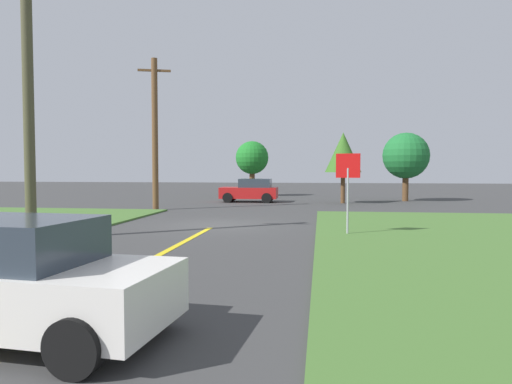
{
  "coord_description": "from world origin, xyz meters",
  "views": [
    {
      "loc": [
        4.23,
        -18.69,
        2.28
      ],
      "look_at": [
        1.03,
        4.51,
        1.14
      ],
      "focal_mm": 32.9,
      "sensor_mm": 36.0,
      "label": 1
    }
  ],
  "objects_px": {
    "utility_pole_mid": "(155,133)",
    "stop_sign": "(348,177)",
    "oak_tree_left": "(406,156)",
    "oak_tree_right": "(252,158)",
    "pine_tree_center": "(343,153)",
    "car_approaching_junction": "(251,191)",
    "utility_pole_near": "(28,101)",
    "car_behind_on_main_road": "(23,280)"
  },
  "relations": [
    {
      "from": "stop_sign",
      "to": "utility_pole_near",
      "type": "xyz_separation_m",
      "value": [
        -10.2,
        -2.29,
        2.43
      ]
    },
    {
      "from": "oak_tree_left",
      "to": "pine_tree_center",
      "type": "xyz_separation_m",
      "value": [
        -4.54,
        -2.78,
        0.15
      ]
    },
    {
      "from": "car_approaching_junction",
      "to": "oak_tree_right",
      "type": "bearing_deg",
      "value": -82.71
    },
    {
      "from": "utility_pole_near",
      "to": "oak_tree_left",
      "type": "bearing_deg",
      "value": 53.52
    },
    {
      "from": "car_approaching_junction",
      "to": "oak_tree_right",
      "type": "height_order",
      "value": "oak_tree_right"
    },
    {
      "from": "stop_sign",
      "to": "utility_pole_mid",
      "type": "height_order",
      "value": "utility_pole_mid"
    },
    {
      "from": "utility_pole_mid",
      "to": "oak_tree_right",
      "type": "xyz_separation_m",
      "value": [
        3.41,
        14.08,
        -1.08
      ]
    },
    {
      "from": "utility_pole_mid",
      "to": "stop_sign",
      "type": "bearing_deg",
      "value": -41.59
    },
    {
      "from": "utility_pole_near",
      "to": "stop_sign",
      "type": "bearing_deg",
      "value": 12.67
    },
    {
      "from": "utility_pole_mid",
      "to": "oak_tree_left",
      "type": "height_order",
      "value": "utility_pole_mid"
    },
    {
      "from": "car_approaching_junction",
      "to": "car_behind_on_main_road",
      "type": "relative_size",
      "value": 0.99
    },
    {
      "from": "car_behind_on_main_road",
      "to": "pine_tree_center",
      "type": "xyz_separation_m",
      "value": [
        5.41,
        26.14,
        2.58
      ]
    },
    {
      "from": "stop_sign",
      "to": "oak_tree_right",
      "type": "xyz_separation_m",
      "value": [
        -6.68,
        23.03,
        1.21
      ]
    },
    {
      "from": "car_approaching_junction",
      "to": "oak_tree_right",
      "type": "xyz_separation_m",
      "value": [
        -0.94,
        7.15,
        2.42
      ]
    },
    {
      "from": "utility_pole_near",
      "to": "oak_tree_left",
      "type": "xyz_separation_m",
      "value": [
        15.29,
        20.68,
        -1.22
      ]
    },
    {
      "from": "utility_pole_near",
      "to": "oak_tree_left",
      "type": "distance_m",
      "value": 25.75
    },
    {
      "from": "stop_sign",
      "to": "car_approaching_junction",
      "type": "bearing_deg",
      "value": -56.68
    },
    {
      "from": "car_behind_on_main_road",
      "to": "utility_pole_near",
      "type": "relative_size",
      "value": 0.46
    },
    {
      "from": "utility_pole_near",
      "to": "utility_pole_mid",
      "type": "distance_m",
      "value": 11.25
    },
    {
      "from": "oak_tree_right",
      "to": "utility_pole_mid",
      "type": "bearing_deg",
      "value": -103.63
    },
    {
      "from": "car_behind_on_main_road",
      "to": "utility_pole_mid",
      "type": "relative_size",
      "value": 0.47
    },
    {
      "from": "stop_sign",
      "to": "car_behind_on_main_road",
      "type": "bearing_deg",
      "value": 78.71
    },
    {
      "from": "oak_tree_left",
      "to": "pine_tree_center",
      "type": "relative_size",
      "value": 1.03
    },
    {
      "from": "stop_sign",
      "to": "car_approaching_junction",
      "type": "distance_m",
      "value": 16.93
    },
    {
      "from": "pine_tree_center",
      "to": "car_behind_on_main_road",
      "type": "bearing_deg",
      "value": -101.7
    },
    {
      "from": "car_behind_on_main_road",
      "to": "car_approaching_junction",
      "type": "bearing_deg",
      "value": 97.09
    },
    {
      "from": "utility_pole_mid",
      "to": "oak_tree_left",
      "type": "relative_size",
      "value": 1.72
    },
    {
      "from": "car_approaching_junction",
      "to": "car_behind_on_main_road",
      "type": "bearing_deg",
      "value": 91.74
    },
    {
      "from": "car_approaching_junction",
      "to": "oak_tree_right",
      "type": "distance_m",
      "value": 7.61
    },
    {
      "from": "utility_pole_near",
      "to": "pine_tree_center",
      "type": "bearing_deg",
      "value": 59.0
    },
    {
      "from": "stop_sign",
      "to": "pine_tree_center",
      "type": "distance_m",
      "value": 15.68
    },
    {
      "from": "stop_sign",
      "to": "pine_tree_center",
      "type": "bearing_deg",
      "value": -78.6
    },
    {
      "from": "car_approaching_junction",
      "to": "car_behind_on_main_road",
      "type": "height_order",
      "value": "same"
    },
    {
      "from": "stop_sign",
      "to": "utility_pole_near",
      "type": "bearing_deg",
      "value": 26.13
    },
    {
      "from": "pine_tree_center",
      "to": "oak_tree_right",
      "type": "distance_m",
      "value": 10.37
    },
    {
      "from": "car_approaching_junction",
      "to": "oak_tree_left",
      "type": "height_order",
      "value": "oak_tree_left"
    },
    {
      "from": "stop_sign",
      "to": "pine_tree_center",
      "type": "height_order",
      "value": "pine_tree_center"
    },
    {
      "from": "stop_sign",
      "to": "car_approaching_junction",
      "type": "relative_size",
      "value": 0.71
    },
    {
      "from": "utility_pole_mid",
      "to": "oak_tree_left",
      "type": "bearing_deg",
      "value": 31.86
    },
    {
      "from": "utility_pole_mid",
      "to": "oak_tree_left",
      "type": "distance_m",
      "value": 17.91
    },
    {
      "from": "utility_pole_near",
      "to": "utility_pole_mid",
      "type": "relative_size",
      "value": 1.03
    },
    {
      "from": "car_approaching_junction",
      "to": "stop_sign",
      "type": "bearing_deg",
      "value": 109.69
    }
  ]
}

